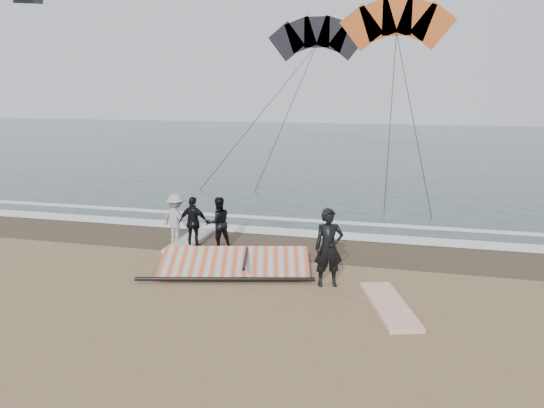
% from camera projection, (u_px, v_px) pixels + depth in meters
% --- Properties ---
extents(ground, '(120.00, 120.00, 0.00)m').
position_uv_depth(ground, '(228.00, 301.00, 11.82)').
color(ground, '#8C704C').
rests_on(ground, ground).
extents(sea, '(120.00, 54.00, 0.02)m').
position_uv_depth(sea, '(360.00, 146.00, 43.05)').
color(sea, '#233838').
rests_on(sea, ground).
extents(wet_sand, '(120.00, 2.80, 0.01)m').
position_uv_depth(wet_sand, '(276.00, 244.00, 16.08)').
color(wet_sand, '#4C3D2B').
rests_on(wet_sand, ground).
extents(foam_near, '(120.00, 0.90, 0.01)m').
position_uv_depth(foam_near, '(286.00, 232.00, 17.40)').
color(foam_near, white).
rests_on(foam_near, sea).
extents(foam_far, '(120.00, 0.45, 0.01)m').
position_uv_depth(foam_far, '(297.00, 220.00, 19.01)').
color(foam_far, white).
rests_on(foam_far, sea).
extents(man_main, '(0.80, 0.66, 1.90)m').
position_uv_depth(man_main, '(329.00, 248.00, 12.58)').
color(man_main, black).
rests_on(man_main, ground).
extents(board_white, '(1.46, 2.64, 0.10)m').
position_uv_depth(board_white, '(389.00, 305.00, 11.48)').
color(board_white, white).
rests_on(board_white, ground).
extents(board_cream, '(0.70, 2.59, 0.11)m').
position_uv_depth(board_cream, '(190.00, 240.00, 16.33)').
color(board_cream, beige).
rests_on(board_cream, ground).
extents(trio_cluster, '(2.44, 1.01, 1.55)m').
position_uv_depth(trio_cluster, '(194.00, 221.00, 15.79)').
color(trio_cluster, black).
rests_on(trio_cluster, ground).
extents(sail_rig, '(4.28, 2.57, 0.50)m').
position_uv_depth(sail_rig, '(234.00, 264.00, 13.75)').
color(sail_rig, black).
rests_on(sail_rig, ground).
extents(kite_red, '(6.96, 6.11, 14.34)m').
position_uv_depth(kite_red, '(397.00, 27.00, 29.29)').
color(kite_red, '#BF4E16').
rests_on(kite_red, ground).
extents(kite_dark, '(7.47, 7.17, 16.22)m').
position_uv_depth(kite_dark, '(316.00, 41.00, 35.47)').
color(kite_dark, black).
rests_on(kite_dark, ground).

